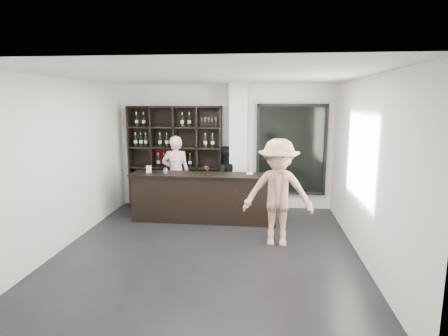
# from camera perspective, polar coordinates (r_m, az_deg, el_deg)

# --- Properties ---
(floor) EXTENTS (5.00, 5.50, 0.01)m
(floor) POSITION_cam_1_polar(r_m,az_deg,el_deg) (6.55, -2.39, -12.43)
(floor) COLOR black
(floor) RESTS_ON ground
(wine_shelf) EXTENTS (2.20, 0.35, 2.40)m
(wine_shelf) POSITION_cam_1_polar(r_m,az_deg,el_deg) (8.88, -7.42, 1.61)
(wine_shelf) COLOR black
(wine_shelf) RESTS_ON floor
(structural_column) EXTENTS (0.40, 0.40, 2.90)m
(structural_column) POSITION_cam_1_polar(r_m,az_deg,el_deg) (8.53, 2.26, 3.03)
(structural_column) COLOR silver
(structural_column) RESTS_ON floor
(glass_panel) EXTENTS (1.60, 0.08, 2.10)m
(glass_panel) POSITION_cam_1_polar(r_m,az_deg,el_deg) (8.76, 10.22, 2.74)
(glass_panel) COLOR black
(glass_panel) RESTS_ON floor
(tasting_counter) EXTENTS (3.08, 0.64, 1.01)m
(tasting_counter) POSITION_cam_1_polar(r_m,az_deg,el_deg) (7.90, -3.05, -4.50)
(tasting_counter) COLOR black
(tasting_counter) RESTS_ON floor
(taster_pink) EXTENTS (0.68, 0.49, 1.74)m
(taster_pink) POSITION_cam_1_polar(r_m,az_deg,el_deg) (8.70, -7.34, -0.78)
(taster_pink) COLOR #FFC8CB
(taster_pink) RESTS_ON floor
(taster_black) EXTENTS (0.88, 0.78, 1.50)m
(taster_black) POSITION_cam_1_polar(r_m,az_deg,el_deg) (8.60, 0.13, -1.62)
(taster_black) COLOR black
(taster_black) RESTS_ON floor
(customer) EXTENTS (1.24, 0.75, 1.88)m
(customer) POSITION_cam_1_polar(r_m,az_deg,el_deg) (6.57, 8.23, -3.76)
(customer) COLOR tan
(customer) RESTS_ON floor
(wine_glass) EXTENTS (0.11, 0.11, 0.21)m
(wine_glass) POSITION_cam_1_polar(r_m,az_deg,el_deg) (7.73, -2.67, -0.22)
(wine_glass) COLOR white
(wine_glass) RESTS_ON tasting_counter
(spit_cup) EXTENTS (0.10, 0.10, 0.11)m
(spit_cup) POSITION_cam_1_polar(r_m,az_deg,el_deg) (7.95, -8.90, -0.40)
(spit_cup) COLOR #ADC4D0
(spit_cup) RESTS_ON tasting_counter
(napkin_stack) EXTENTS (0.13, 0.13, 0.02)m
(napkin_stack) POSITION_cam_1_polar(r_m,az_deg,el_deg) (7.81, 3.95, -0.81)
(napkin_stack) COLOR white
(napkin_stack) RESTS_ON tasting_counter
(card_stand) EXTENTS (0.11, 0.07, 0.15)m
(card_stand) POSITION_cam_1_polar(r_m,az_deg,el_deg) (8.05, -11.39, -0.20)
(card_stand) COLOR white
(card_stand) RESTS_ON tasting_counter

